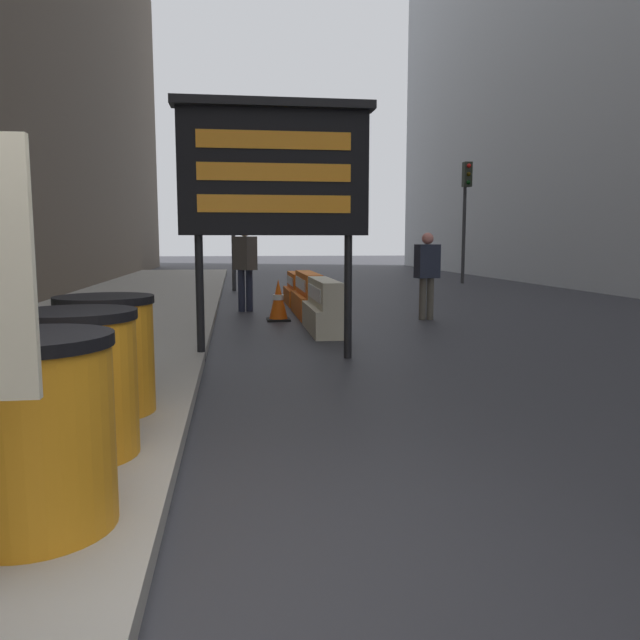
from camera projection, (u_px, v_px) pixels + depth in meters
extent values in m
plane|color=#2D2D33|center=(149.00, 592.00, 2.68)|extent=(120.00, 120.00, 0.00)
cylinder|color=orange|center=(34.00, 438.00, 2.96)|extent=(0.75, 0.75, 0.88)
cylinder|color=black|center=(28.00, 341.00, 2.90)|extent=(0.78, 0.78, 0.06)
cylinder|color=orange|center=(77.00, 388.00, 3.97)|extent=(0.75, 0.75, 0.88)
cylinder|color=black|center=(74.00, 315.00, 3.91)|extent=(0.78, 0.78, 0.06)
cylinder|color=orange|center=(106.00, 358.00, 4.99)|extent=(0.75, 0.75, 0.88)
cylinder|color=black|center=(104.00, 300.00, 4.93)|extent=(0.78, 0.78, 0.06)
cylinder|color=black|center=(200.00, 299.00, 7.69)|extent=(0.10, 0.10, 1.57)
cylinder|color=black|center=(348.00, 297.00, 7.93)|extent=(0.10, 0.10, 1.57)
cube|color=black|center=(274.00, 173.00, 7.62)|extent=(2.32, 0.24, 1.51)
cube|color=black|center=(274.00, 104.00, 7.44)|extent=(2.44, 0.34, 0.10)
cube|color=orange|center=(274.00, 140.00, 7.44)|extent=(1.86, 0.02, 0.21)
cube|color=orange|center=(275.00, 172.00, 7.49)|extent=(1.86, 0.02, 0.21)
cube|color=orange|center=(275.00, 204.00, 7.54)|extent=(1.86, 0.02, 0.21)
cube|color=beige|center=(324.00, 319.00, 10.32)|extent=(0.54, 1.94, 0.43)
cube|color=beige|center=(324.00, 293.00, 10.26)|extent=(0.32, 1.94, 0.43)
cube|color=white|center=(314.00, 293.00, 10.24)|extent=(0.02, 1.55, 0.22)
cube|color=orange|center=(308.00, 305.00, 12.54)|extent=(0.51, 2.15, 0.43)
cube|color=orange|center=(308.00, 283.00, 12.49)|extent=(0.31, 2.15, 0.43)
cube|color=white|center=(300.00, 283.00, 12.47)|extent=(0.02, 1.72, 0.22)
cube|color=orange|center=(297.00, 296.00, 14.86)|extent=(0.52, 1.78, 0.38)
cube|color=orange|center=(297.00, 280.00, 14.81)|extent=(0.31, 1.78, 0.38)
cube|color=white|center=(290.00, 281.00, 14.79)|extent=(0.02, 1.42, 0.19)
cube|color=black|center=(302.00, 301.00, 15.40)|extent=(0.33, 0.33, 0.04)
cone|color=#EA560F|center=(302.00, 289.00, 15.37)|extent=(0.26, 0.26, 0.55)
cylinder|color=white|center=(302.00, 288.00, 15.36)|extent=(0.15, 0.15, 0.08)
cube|color=black|center=(278.00, 320.00, 11.79)|extent=(0.44, 0.44, 0.04)
cone|color=#EA560F|center=(278.00, 299.00, 11.74)|extent=(0.35, 0.35, 0.74)
cylinder|color=white|center=(278.00, 297.00, 11.74)|extent=(0.20, 0.20, 0.10)
cylinder|color=#2D2D30|center=(233.00, 217.00, 18.53)|extent=(0.12, 0.12, 4.40)
cube|color=#23281E|center=(232.00, 155.00, 18.15)|extent=(0.28, 0.28, 0.84)
sphere|color=red|center=(232.00, 144.00, 17.96)|extent=(0.15, 0.15, 0.15)
sphere|color=#392C06|center=(232.00, 154.00, 18.00)|extent=(0.15, 0.15, 0.15)
sphere|color=black|center=(232.00, 164.00, 18.03)|extent=(0.15, 0.15, 0.15)
cylinder|color=#2D2D30|center=(464.00, 224.00, 21.90)|extent=(0.12, 0.12, 4.20)
cube|color=#23281E|center=(467.00, 174.00, 21.54)|extent=(0.28, 0.28, 0.84)
sphere|color=red|center=(469.00, 166.00, 21.35)|extent=(0.15, 0.15, 0.15)
sphere|color=#392C06|center=(469.00, 174.00, 21.39)|extent=(0.15, 0.15, 0.15)
sphere|color=black|center=(468.00, 182.00, 21.42)|extent=(0.15, 0.15, 0.15)
cylinder|color=#514C42|center=(423.00, 299.00, 11.86)|extent=(0.13, 0.13, 0.80)
cylinder|color=#514C42|center=(430.00, 299.00, 11.88)|extent=(0.13, 0.13, 0.80)
cube|color=#232838|center=(427.00, 261.00, 11.78)|extent=(0.48, 0.34, 0.63)
sphere|color=tan|center=(428.00, 238.00, 11.73)|extent=(0.22, 0.22, 0.22)
cylinder|color=#23283D|center=(242.00, 291.00, 13.28)|extent=(0.15, 0.15, 0.89)
cylinder|color=#23283D|center=(249.00, 291.00, 13.30)|extent=(0.15, 0.15, 0.89)
cube|color=#47423D|center=(245.00, 253.00, 13.19)|extent=(0.52, 0.56, 0.70)
sphere|color=tan|center=(245.00, 231.00, 13.13)|extent=(0.24, 0.24, 0.24)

